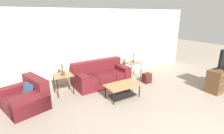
# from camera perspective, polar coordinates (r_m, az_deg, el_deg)

# --- Properties ---
(wall_back) EXTENTS (9.15, 0.06, 2.60)m
(wall_back) POSITION_cam_1_polar(r_m,az_deg,el_deg) (6.58, -5.20, 7.15)
(wall_back) COLOR silver
(wall_back) RESTS_ON ground_plane
(couch) EXTENTS (1.96, 0.99, 0.82)m
(couch) POSITION_cam_1_polar(r_m,az_deg,el_deg) (6.22, -3.60, -3.01)
(couch) COLOR maroon
(couch) RESTS_ON ground_plane
(armchair) EXTENTS (1.19, 1.28, 0.80)m
(armchair) POSITION_cam_1_polar(r_m,az_deg,el_deg) (5.19, -26.19, -9.08)
(armchair) COLOR maroon
(armchair) RESTS_ON ground_plane
(coffee_table) EXTENTS (1.03, 0.58, 0.42)m
(coffee_table) POSITION_cam_1_polar(r_m,az_deg,el_deg) (5.22, 3.47, -6.82)
(coffee_table) COLOR #A87042
(coffee_table) RESTS_ON ground_plane
(side_table_left) EXTENTS (0.56, 0.51, 0.63)m
(side_table_left) POSITION_cam_1_polar(r_m,az_deg,el_deg) (5.59, -15.75, -3.04)
(side_table_left) COLOR #A87042
(side_table_left) RESTS_ON ground_plane
(side_table_right) EXTENTS (0.56, 0.51, 0.63)m
(side_table_right) POSITION_cam_1_polar(r_m,az_deg,el_deg) (6.80, 6.84, 1.06)
(side_table_right) COLOR #A87042
(side_table_right) RESTS_ON ground_plane
(table_lamp_left) EXTENTS (0.25, 0.25, 0.59)m
(table_lamp_left) POSITION_cam_1_polar(r_m,az_deg,el_deg) (5.44, -16.19, 2.15)
(table_lamp_left) COLOR #472D1E
(table_lamp_left) RESTS_ON side_table_left
(table_lamp_right) EXTENTS (0.25, 0.25, 0.59)m
(table_lamp_right) POSITION_cam_1_polar(r_m,az_deg,el_deg) (6.68, 7.00, 5.38)
(table_lamp_right) COLOR #472D1E
(table_lamp_right) RESTS_ON side_table_right
(tv_console) EXTENTS (1.21, 0.46, 0.73)m
(tv_console) POSITION_cam_1_polar(r_m,az_deg,el_deg) (6.75, 32.33, -3.44)
(tv_console) COLOR brown
(tv_console) RESTS_ON ground_plane
(backpack) EXTENTS (0.30, 0.31, 0.34)m
(backpack) POSITION_cam_1_polar(r_m,az_deg,el_deg) (6.51, 11.35, -3.57)
(backpack) COLOR #4C1E19
(backpack) RESTS_ON ground_plane
(picture_frame) EXTENTS (0.10, 0.04, 0.13)m
(picture_frame) POSITION_cam_1_polar(r_m,az_deg,el_deg) (5.48, -15.65, -2.01)
(picture_frame) COLOR #4C3828
(picture_frame) RESTS_ON side_table_left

